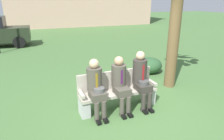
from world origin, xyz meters
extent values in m
plane|color=#466C39|center=(0.00, 0.00, 0.00)|extent=(80.00, 80.00, 0.00)
cube|color=#B7AD9E|center=(-0.24, 0.22, 0.42)|extent=(1.87, 0.44, 0.07)
cube|color=#B7AD9E|center=(-0.24, 0.41, 0.68)|extent=(1.87, 0.06, 0.45)
cube|color=#B7AD9E|center=(-1.13, 0.22, 0.55)|extent=(0.08, 0.44, 0.06)
cube|color=#B7AD9E|center=(0.66, 0.22, 0.55)|extent=(0.08, 0.44, 0.06)
cube|color=#BDBDBD|center=(-1.07, 0.22, 0.19)|extent=(0.20, 0.37, 0.38)
cube|color=#BDBDBD|center=(0.60, 0.22, 0.19)|extent=(0.20, 0.37, 0.38)
cube|color=#4C473D|center=(-0.81, 0.05, 0.53)|extent=(0.32, 0.38, 0.16)
cylinder|color=#4C473D|center=(-0.89, -0.14, 0.23)|extent=(0.11, 0.11, 0.45)
cylinder|color=#4C473D|center=(-0.73, -0.14, 0.23)|extent=(0.11, 0.11, 0.45)
cube|color=black|center=(-0.89, -0.20, 0.04)|extent=(0.09, 0.22, 0.07)
cube|color=black|center=(-0.73, -0.20, 0.04)|extent=(0.09, 0.22, 0.07)
cylinder|color=#4C473D|center=(-0.81, 0.24, 0.84)|extent=(0.34, 0.34, 0.51)
cube|color=olive|center=(-0.81, 0.08, 0.86)|extent=(0.05, 0.01, 0.33)
sphere|color=tan|center=(-0.81, 0.24, 1.19)|extent=(0.21, 0.21, 0.21)
cylinder|color=#545454|center=(-0.77, 0.03, 0.66)|extent=(0.24, 0.24, 0.09)
cube|color=#4C473D|center=(-0.22, 0.05, 0.53)|extent=(0.32, 0.38, 0.16)
cylinder|color=#4C473D|center=(-0.30, -0.14, 0.23)|extent=(0.11, 0.11, 0.45)
cylinder|color=#4C473D|center=(-0.14, -0.14, 0.23)|extent=(0.11, 0.11, 0.45)
cube|color=black|center=(-0.30, -0.20, 0.04)|extent=(0.09, 0.22, 0.07)
cube|color=black|center=(-0.14, -0.20, 0.04)|extent=(0.09, 0.22, 0.07)
cylinder|color=#4C473D|center=(-0.22, 0.24, 0.84)|extent=(0.34, 0.34, 0.51)
cube|color=#4C1951|center=(-0.22, 0.08, 0.86)|extent=(0.05, 0.01, 0.33)
sphere|color=tan|center=(-0.22, 0.24, 1.18)|extent=(0.21, 0.21, 0.21)
cube|color=#38332D|center=(0.33, 0.05, 0.53)|extent=(0.32, 0.38, 0.16)
cylinder|color=#38332D|center=(0.25, -0.14, 0.23)|extent=(0.11, 0.11, 0.45)
cylinder|color=#38332D|center=(0.41, -0.14, 0.23)|extent=(0.11, 0.11, 0.45)
cube|color=black|center=(0.25, -0.20, 0.04)|extent=(0.09, 0.22, 0.07)
cube|color=black|center=(0.41, -0.20, 0.04)|extent=(0.09, 0.22, 0.07)
cylinder|color=#38332D|center=(0.33, 0.24, 0.87)|extent=(0.34, 0.34, 0.58)
cube|color=maroon|center=(0.33, 0.08, 0.89)|extent=(0.05, 0.01, 0.37)
sphere|color=tan|center=(0.33, 0.24, 1.25)|extent=(0.21, 0.21, 0.21)
cylinder|color=#454545|center=(0.33, 0.03, 0.66)|extent=(0.24, 0.24, 0.09)
cylinder|color=brown|center=(1.77, 0.90, 1.78)|extent=(0.32, 0.32, 3.56)
ellipsoid|color=#2D532F|center=(1.82, 2.14, 0.28)|extent=(0.90, 0.83, 0.57)
cylinder|color=black|center=(-2.60, 9.89, 0.32)|extent=(0.64, 0.16, 0.64)
cylinder|color=black|center=(-2.66, 8.33, 0.32)|extent=(0.64, 0.16, 0.64)
camera|label=1|loc=(-1.99, -3.73, 2.46)|focal=32.18mm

